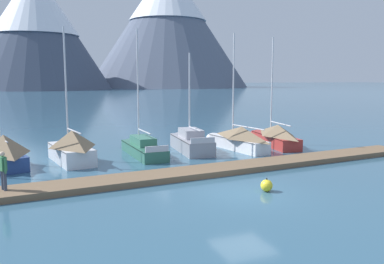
% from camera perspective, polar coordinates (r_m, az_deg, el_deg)
% --- Properties ---
extents(ground_plane, '(700.00, 700.00, 0.00)m').
position_cam_1_polar(ground_plane, '(17.95, 7.37, -8.76)').
color(ground_plane, '#335B75').
extents(mountain_central_massif, '(64.67, 64.67, 52.28)m').
position_cam_1_polar(mountain_central_massif, '(194.09, -21.51, 14.02)').
color(mountain_central_massif, '#424C60').
rests_on(mountain_central_massif, ground).
extents(mountain_shoulder_ridge, '(88.06, 88.06, 66.28)m').
position_cam_1_polar(mountain_shoulder_ridge, '(226.49, -3.50, 15.33)').
color(mountain_shoulder_ridge, slate).
rests_on(mountain_shoulder_ridge, ground).
extents(dock, '(29.33, 4.09, 0.30)m').
position_cam_1_polar(dock, '(21.36, 2.05, -5.61)').
color(dock, brown).
rests_on(dock, ground).
extents(sailboat_second_berth, '(3.07, 6.00, 8.37)m').
position_cam_1_polar(sailboat_second_berth, '(25.40, -25.57, -2.53)').
color(sailboat_second_berth, navy).
rests_on(sailboat_second_berth, ground).
extents(sailboat_mid_dock_port, '(2.60, 5.60, 8.13)m').
position_cam_1_polar(sailboat_mid_dock_port, '(25.28, -17.05, -2.01)').
color(sailboat_mid_dock_port, silver).
rests_on(sailboat_mid_dock_port, ground).
extents(sailboat_mid_dock_starboard, '(1.78, 6.75, 8.30)m').
position_cam_1_polar(sailboat_mid_dock_starboard, '(26.80, -7.25, -2.14)').
color(sailboat_mid_dock_starboard, '#336B56').
rests_on(sailboat_mid_dock_starboard, ground).
extents(sailboat_far_berth, '(2.29, 6.73, 6.79)m').
position_cam_1_polar(sailboat_far_berth, '(28.21, -0.46, -1.35)').
color(sailboat_far_berth, '#93939E').
rests_on(sailboat_far_berth, ground).
extents(sailboat_outer_slip, '(2.28, 6.65, 8.21)m').
position_cam_1_polar(sailboat_outer_slip, '(28.61, 6.45, -0.86)').
color(sailboat_outer_slip, white).
rests_on(sailboat_outer_slip, ground).
extents(sailboat_end_of_dock, '(2.41, 6.96, 8.10)m').
position_cam_1_polar(sailboat_end_of_dock, '(30.70, 11.66, -0.45)').
color(sailboat_end_of_dock, '#B2332D').
rests_on(sailboat_end_of_dock, ground).
extents(person_on_dock, '(0.35, 0.55, 1.69)m').
position_cam_1_polar(person_on_dock, '(18.84, -25.49, -4.72)').
color(person_on_dock, '#384256').
rests_on(person_on_dock, dock).
extents(mooring_buoy_channel_marker, '(0.55, 0.55, 0.63)m').
position_cam_1_polar(mooring_buoy_channel_marker, '(18.37, 10.66, -7.56)').
color(mooring_buoy_channel_marker, yellow).
rests_on(mooring_buoy_channel_marker, ground).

